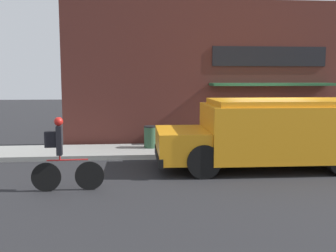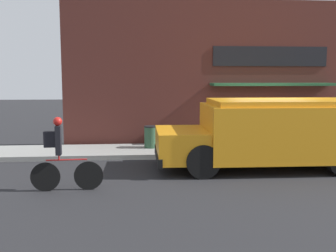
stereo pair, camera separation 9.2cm
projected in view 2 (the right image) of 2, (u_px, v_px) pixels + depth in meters
name	position (u px, v px, depth m)	size (l,w,h in m)	color
ground_plane	(268.00, 157.00, 12.88)	(70.00, 70.00, 0.00)	#232326
sidewalk	(258.00, 149.00, 13.93)	(28.00, 2.16, 0.15)	gray
storefront	(249.00, 74.00, 14.97)	(13.96, 1.02, 5.49)	#4C231E
school_bus	(273.00, 132.00, 11.25)	(6.13, 2.90, 1.98)	orange
cyclist	(61.00, 156.00, 9.01)	(1.65, 0.20, 1.72)	black
trash_bin	(151.00, 137.00, 13.77)	(0.47, 0.47, 0.77)	#2D5138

